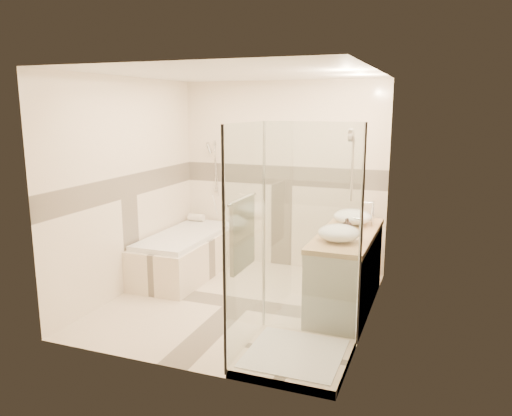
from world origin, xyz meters
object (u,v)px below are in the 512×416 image
(vessel_sink_far, at_px, (339,233))
(amenity_bottle_a, at_px, (346,226))
(bathtub, at_px, (186,252))
(vessel_sink_near, at_px, (352,217))
(vanity, at_px, (346,270))
(shower_enclosure, at_px, (285,302))
(amenity_bottle_b, at_px, (347,224))

(vessel_sink_far, height_order, amenity_bottle_a, vessel_sink_far)
(bathtub, height_order, vessel_sink_near, vessel_sink_near)
(vessel_sink_far, bearing_deg, vanity, 86.99)
(vanity, bearing_deg, vessel_sink_near, 92.92)
(shower_enclosure, bearing_deg, amenity_bottle_b, 78.67)
(vessel_sink_near, relative_size, amenity_bottle_b, 3.23)
(amenity_bottle_b, bearing_deg, shower_enclosure, -101.33)
(bathtub, xyz_separation_m, vessel_sink_far, (2.13, -0.73, 0.63))
(shower_enclosure, height_order, vessel_sink_near, shower_enclosure)
(amenity_bottle_b, bearing_deg, vessel_sink_far, -90.00)
(bathtub, xyz_separation_m, amenity_bottle_b, (2.13, -0.26, 0.61))
(vessel_sink_near, relative_size, vessel_sink_far, 1.04)
(shower_enclosure, distance_m, vessel_sink_near, 1.74)
(vanity, height_order, amenity_bottle_b, amenity_bottle_b)
(vanity, relative_size, shower_enclosure, 0.79)
(bathtub, bearing_deg, vanity, -9.25)
(bathtub, xyz_separation_m, vessel_sink_near, (2.13, 0.04, 0.63))
(vanity, height_order, amenity_bottle_a, amenity_bottle_a)
(bathtub, bearing_deg, vessel_sink_near, 1.13)
(vessel_sink_near, bearing_deg, vanity, -87.08)
(vanity, bearing_deg, amenity_bottle_b, 102.51)
(vessel_sink_far, bearing_deg, shower_enclosure, -107.02)
(vanity, bearing_deg, amenity_bottle_a, -133.81)
(vessel_sink_far, xyz_separation_m, amenity_bottle_b, (0.00, 0.47, -0.02))
(bathtub, relative_size, amenity_bottle_b, 12.75)
(vanity, relative_size, vessel_sink_near, 3.76)
(vessel_sink_near, xyz_separation_m, vessel_sink_far, (0.00, -0.77, -0.00))
(vanity, distance_m, vessel_sink_near, 0.64)
(bathtub, relative_size, amenity_bottle_a, 11.35)
(shower_enclosure, bearing_deg, vessel_sink_near, 80.68)
(bathtub, distance_m, vessel_sink_near, 2.22)
(bathtub, distance_m, shower_enclosure, 2.47)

